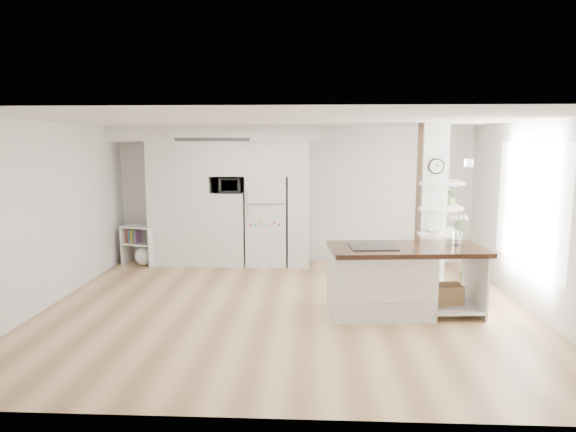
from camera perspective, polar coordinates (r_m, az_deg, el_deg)
name	(u,v)px	position (r m, az deg, el deg)	size (l,w,h in m)	color
floor	(287,308)	(7.59, -0.13, -10.22)	(7.00, 6.00, 0.01)	tan
room	(287,181)	(7.21, -0.13, 3.90)	(7.04, 6.04, 2.72)	white
cabinet_wall	(219,188)	(10.06, -7.64, 3.09)	(4.00, 0.71, 2.70)	white
refrigerator	(267,220)	(10.02, -2.35, -0.49)	(0.78, 0.69, 1.75)	white
column	(437,207)	(8.62, 16.26, 0.93)	(0.69, 0.90, 2.70)	silver
window	(529,205)	(8.16, 25.21, 1.11)	(2.40, 2.40, 0.00)	white
pendant_light	(408,162)	(7.46, 13.15, 5.86)	(0.12, 0.12, 0.10)	white
kitchen_island	(388,279)	(7.39, 11.08, -6.86)	(2.20, 1.20, 1.52)	white
bookshelf	(142,248)	(10.44, -15.95, -3.46)	(0.73, 0.54, 0.78)	white
floor_plant_a	(467,270)	(9.27, 19.31, -5.65)	(0.27, 0.22, 0.50)	#43742E
floor_plant_b	(413,255)	(10.10, 13.73, -4.21)	(0.29, 0.29, 0.52)	#43742E
microwave	(228,185)	(9.98, -6.71, 3.44)	(0.54, 0.37, 0.30)	#2D2D2D
shelf_plant	(451,196)	(8.82, 17.65, 2.17)	(0.27, 0.23, 0.30)	#43742E
decor_bowl	(435,231)	(8.43, 16.01, -1.63)	(0.22, 0.22, 0.05)	white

